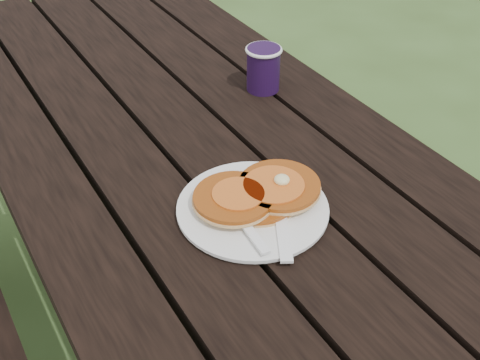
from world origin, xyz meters
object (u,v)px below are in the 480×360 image
picnic_table (195,260)px  pancake_stack (258,193)px  coffee_cup (263,66)px  plate (253,209)px

picnic_table → pancake_stack: bearing=-91.1°
picnic_table → coffee_cup: 0.49m
picnic_table → plate: 0.48m
pancake_stack → coffee_cup: 0.41m
plate → coffee_cup: (0.24, 0.35, 0.05)m
plate → pancake_stack: (0.02, 0.01, 0.02)m
plate → coffee_cup: coffee_cup is taller
picnic_table → plate: bearing=-94.6°
picnic_table → coffee_cup: size_ratio=18.02×
pancake_stack → plate: bearing=-148.4°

